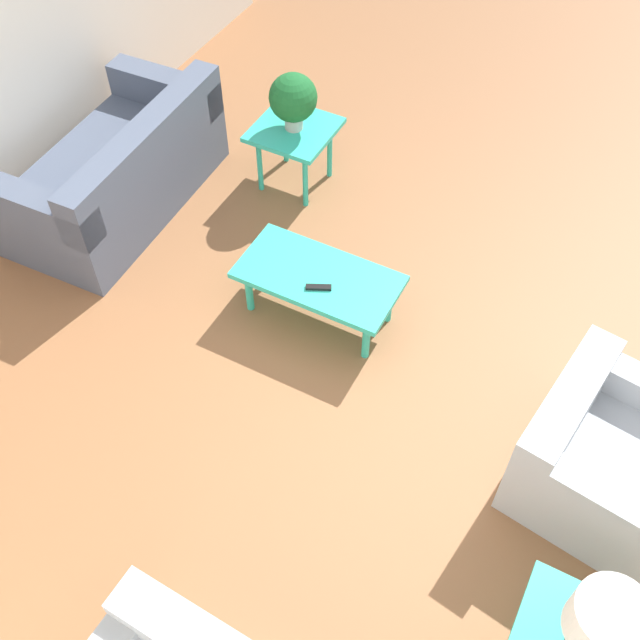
% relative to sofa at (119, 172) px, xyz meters
% --- Properties ---
extents(ground_plane, '(14.00, 14.00, 0.00)m').
position_rel_sofa_xyz_m(ground_plane, '(-2.29, 0.57, -0.30)').
color(ground_plane, '#8E5B38').
extents(sofa, '(0.97, 1.75, 0.80)m').
position_rel_sofa_xyz_m(sofa, '(0.00, 0.00, 0.00)').
color(sofa, '#4C566B').
rests_on(sofa, ground_plane).
extents(armchair, '(0.97, 1.03, 0.68)m').
position_rel_sofa_xyz_m(armchair, '(-3.74, 0.66, -0.03)').
color(armchair, '#A8ADB2').
rests_on(armchair, ground_plane).
extents(coffee_table, '(1.03, 0.52, 0.38)m').
position_rel_sofa_xyz_m(coffee_table, '(-1.80, 0.28, 0.03)').
color(coffee_table, '#2DB79E').
rests_on(coffee_table, ground_plane).
extents(side_table_plant, '(0.57, 0.57, 0.51)m').
position_rel_sofa_xyz_m(side_table_plant, '(-1.01, -0.82, 0.14)').
color(side_table_plant, '#2DB79E').
rests_on(side_table_plant, ground_plane).
extents(potted_plant, '(0.35, 0.35, 0.43)m').
position_rel_sofa_xyz_m(potted_plant, '(-1.01, -0.82, 0.45)').
color(potted_plant, '#B2ADA3').
rests_on(potted_plant, side_table_plant).
extents(table_lamp, '(0.31, 0.31, 0.48)m').
position_rel_sofa_xyz_m(table_lamp, '(-3.85, 1.77, 0.53)').
color(table_lamp, '#333333').
rests_on(table_lamp, side_table_lamp).
extents(remote_control, '(0.16, 0.11, 0.02)m').
position_rel_sofa_xyz_m(remote_control, '(-1.85, 0.38, 0.09)').
color(remote_control, black).
rests_on(remote_control, coffee_table).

